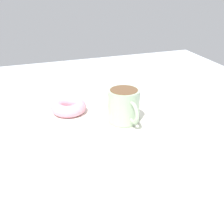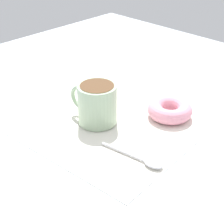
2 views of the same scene
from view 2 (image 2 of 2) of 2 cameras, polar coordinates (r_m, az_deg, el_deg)
ground_plane at (r=81.35cm, az=0.54°, el=-1.83°), size 120.00×120.00×2.00cm
napkin at (r=80.32cm, az=0.00°, el=-1.33°), size 38.14×38.14×0.30cm
coffee_cup at (r=77.72cm, az=-2.38°, el=1.38°), size 11.49×8.19×8.55cm
donut at (r=81.72cm, az=8.80°, el=0.32°), size 9.65×9.65×3.24cm
spoon at (r=68.22cm, az=5.04°, el=-7.36°), size 13.24×3.42×0.90cm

